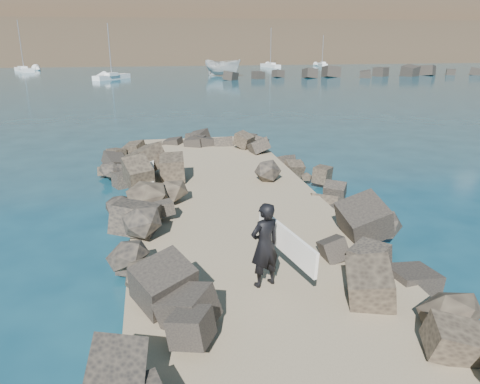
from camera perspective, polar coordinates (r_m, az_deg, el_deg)
The scene contains 13 objects.
ground at distance 14.28m, azimuth -0.76°, elevation -4.49°, with size 800.00×800.00×0.00m, color #0F384C.
jetty at distance 12.36m, azimuth 0.88°, elevation -6.72°, with size 6.00×26.00×0.60m, color #8C7759.
riprap_left at distance 12.53m, azimuth -12.76°, elevation -5.83°, with size 2.60×22.00×1.00m, color black.
riprap_right at distance 13.55m, azimuth 12.57°, elevation -3.95°, with size 2.60×22.00×1.00m, color black.
breakwater_secondary at distance 77.69m, azimuth 18.42°, elevation 13.67°, with size 52.00×4.00×1.20m, color black.
headland at distance 173.73m, azimuth -7.27°, elevation 21.51°, with size 360.00×140.00×32.00m, color #2D4919.
surfboard_resting at distance 16.79m, azimuth -11.36°, elevation 2.39°, with size 0.55×2.19×0.07m, color silver.
boat_imported at distance 74.50m, azimuth -2.11°, elevation 14.94°, with size 2.54×6.76×2.61m, color silver.
surfer_with_board at distance 9.60m, azimuth 3.39°, elevation -6.40°, with size 1.16×2.19×1.81m.
sailboat_e at distance 92.76m, azimuth -24.84°, elevation 13.38°, with size 4.65×7.22×8.74m.
sailboat_d at distance 97.60m, azimuth 3.74°, elevation 15.11°, with size 2.78×6.49×7.72m.
sailboat_b at distance 70.83m, azimuth -15.36°, elevation 13.38°, with size 5.05×5.81×7.71m.
sailboat_f at distance 102.44m, azimuth 9.98°, elevation 15.03°, with size 1.70×5.18×6.34m.
Camera 1 is at (-2.29, -12.97, 5.50)m, focal length 35.00 mm.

